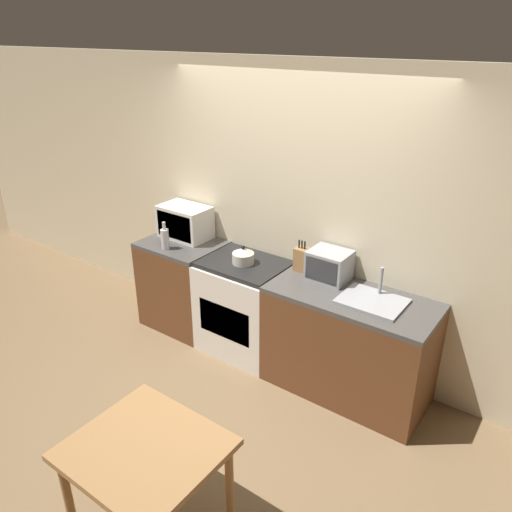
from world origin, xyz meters
TOP-DOWN VIEW (x-y plane):
  - ground_plane at (0.00, 0.00)m, footprint 16.00×16.00m
  - wall_back at (0.00, 1.16)m, footprint 10.00×0.06m
  - counter_left_run at (-1.05, 0.82)m, footprint 0.76×0.62m
  - counter_right_run at (0.77, 0.82)m, footprint 1.33×0.62m
  - stove_range at (-0.28, 0.82)m, footprint 0.77×0.62m
  - kettle at (-0.28, 0.80)m, footprint 0.19×0.19m
  - microwave at (-1.11, 0.95)m, footprint 0.50×0.32m
  - bottle at (-1.07, 0.62)m, footprint 0.08×0.08m
  - knife_block at (0.21, 0.98)m, footprint 0.11×0.10m
  - toaster_oven at (0.48, 0.97)m, footprint 0.33×0.28m
  - sink_basin at (0.93, 0.83)m, footprint 0.48×0.38m
  - dining_table at (0.49, -1.09)m, footprint 0.79×0.72m

SIDE VIEW (x-z plane):
  - ground_plane at x=0.00m, z-range 0.00..0.00m
  - stove_range at x=-0.28m, z-range 0.00..0.90m
  - counter_right_run at x=0.77m, z-range 0.00..0.90m
  - counter_left_run at x=-1.05m, z-range 0.00..0.90m
  - dining_table at x=0.49m, z-range 0.26..1.01m
  - sink_basin at x=0.93m, z-range 0.80..1.04m
  - kettle at x=-0.28m, z-range 0.89..1.06m
  - bottle at x=-1.07m, z-range 0.87..1.14m
  - knife_block at x=0.21m, z-range 0.87..1.14m
  - toaster_oven at x=0.48m, z-range 0.90..1.15m
  - microwave at x=-1.11m, z-range 0.90..1.22m
  - wall_back at x=0.00m, z-range 0.00..2.60m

